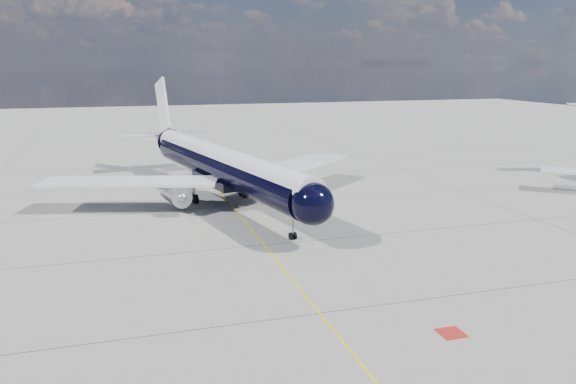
# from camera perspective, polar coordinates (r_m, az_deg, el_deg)

# --- Properties ---
(ground) EXTENTS (320.00, 320.00, 0.00)m
(ground) POSITION_cam_1_polar(r_m,az_deg,el_deg) (70.45, -6.50, -0.47)
(ground) COLOR gray
(ground) RESTS_ON ground
(taxiway_centerline) EXTENTS (0.16, 160.00, 0.01)m
(taxiway_centerline) POSITION_cam_1_polar(r_m,az_deg,el_deg) (65.67, -5.71, -1.44)
(taxiway_centerline) COLOR yellow
(taxiway_centerline) RESTS_ON ground
(red_marking) EXTENTS (1.60, 1.60, 0.01)m
(red_marking) POSITION_cam_1_polar(r_m,az_deg,el_deg) (37.05, 16.24, -13.59)
(red_marking) COLOR maroon
(red_marking) RESTS_ON ground
(main_airliner) EXTENTS (39.80, 49.11, 14.32)m
(main_airliner) POSITION_cam_1_polar(r_m,az_deg,el_deg) (67.98, -7.05, 2.85)
(main_airliner) COLOR black
(main_airliner) RESTS_ON ground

